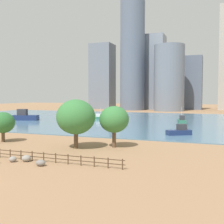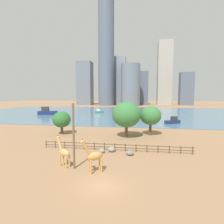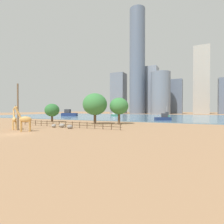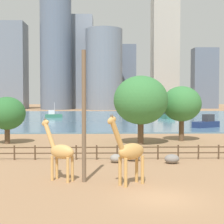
% 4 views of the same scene
% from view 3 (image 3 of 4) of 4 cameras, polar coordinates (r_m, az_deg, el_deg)
% --- Properties ---
extents(ground_plane, '(400.00, 400.00, 0.00)m').
position_cam_3_polar(ground_plane, '(101.01, 11.13, -1.43)').
color(ground_plane, '#9E7551').
extents(harbor_water, '(180.00, 86.00, 0.20)m').
position_cam_3_polar(harbor_water, '(98.11, 10.69, -1.43)').
color(harbor_water, slate).
rests_on(harbor_water, ground).
extents(giraffe_tall, '(2.58, 1.77, 4.20)m').
position_cam_3_polar(giraffe_tall, '(38.35, -29.28, -2.09)').
color(giraffe_tall, tan).
rests_on(giraffe_tall, ground).
extents(giraffe_companion, '(2.72, 2.22, 4.58)m').
position_cam_3_polar(giraffe_companion, '(33.92, -26.68, -2.13)').
color(giraffe_companion, tan).
rests_on(giraffe_companion, ground).
extents(utility_pole, '(0.28, 0.28, 8.65)m').
position_cam_3_polar(utility_pole, '(36.75, -28.40, 1.47)').
color(utility_pole, brown).
rests_on(utility_pole, ground).
extents(boulder_near_fence, '(1.25, 1.15, 0.86)m').
position_cam_3_polar(boulder_near_fence, '(39.07, -16.02, -4.23)').
color(boulder_near_fence, gray).
rests_on(boulder_near_fence, ground).
extents(boulder_by_pole, '(1.00, 0.98, 0.73)m').
position_cam_3_polar(boulder_by_pole, '(39.53, -18.47, -4.28)').
color(boulder_by_pole, gray).
rests_on(boulder_by_pole, ground).
extents(boulder_small, '(1.25, 1.04, 0.78)m').
position_cam_3_polar(boulder_small, '(36.04, -13.61, -4.71)').
color(boulder_small, gray).
rests_on(boulder_small, ground).
extents(enclosure_fence, '(26.12, 0.14, 1.30)m').
position_cam_3_polar(enclosure_fence, '(39.18, -14.80, -3.74)').
color(enclosure_fence, '#4C3826').
rests_on(enclosure_fence, ground).
extents(tree_left_large, '(5.02, 5.02, 7.04)m').
position_cam_3_polar(tree_left_large, '(46.71, 2.30, 1.90)').
color(tree_left_large, brown).
rests_on(tree_left_large, ground).
extents(tree_center_broad, '(6.44, 6.44, 8.17)m').
position_cam_3_polar(tree_center_broad, '(46.48, -5.60, 2.53)').
color(tree_center_broad, brown).
rests_on(tree_center_broad, ground).
extents(tree_right_tall, '(4.42, 4.42, 5.67)m').
position_cam_3_polar(tree_right_tall, '(57.16, -18.98, 0.56)').
color(tree_right_tall, brown).
rests_on(tree_right_tall, ground).
extents(boat_ferry, '(9.40, 5.53, 3.90)m').
position_cam_3_polar(boat_ferry, '(102.75, -13.85, -0.55)').
color(boat_ferry, navy).
rests_on(boat_ferry, harbor_water).
extents(boat_sailboat, '(3.39, 6.11, 5.20)m').
position_cam_3_polar(boat_sailboat, '(87.66, 17.45, -1.08)').
color(boat_sailboat, '#337259').
rests_on(boat_sailboat, harbor_water).
extents(boat_tug, '(4.81, 2.34, 4.15)m').
position_cam_3_polar(boat_tug, '(101.41, 0.98, -0.90)').
color(boat_tug, '#337259').
rests_on(boat_tug, harbor_water).
extents(boat_barge, '(5.56, 4.58, 2.37)m').
position_cam_3_polar(boat_barge, '(61.66, 16.38, -1.89)').
color(boat_barge, navy).
rests_on(boat_barge, harbor_water).
extents(skyline_block_central, '(17.26, 17.26, 37.52)m').
position_cam_3_polar(skyline_block_central, '(164.17, 15.57, 5.94)').
color(skyline_block_central, slate).
rests_on(skyline_block_central, ground).
extents(skyline_tower_glass, '(14.95, 14.95, 101.89)m').
position_cam_3_polar(skyline_tower_glass, '(179.14, 8.26, 15.99)').
color(skyline_tower_glass, slate).
rests_on(skyline_tower_glass, ground).
extents(skyline_block_left, '(14.66, 12.95, 43.05)m').
position_cam_3_polar(skyline_block_left, '(190.08, 2.17, 6.09)').
color(skyline_block_left, slate).
rests_on(skyline_block_left, ground).
extents(skyline_block_right, '(15.30, 13.70, 47.19)m').
position_cam_3_polar(skyline_block_right, '(183.74, 12.35, 6.91)').
color(skyline_block_right, gray).
rests_on(skyline_block_right, ground).
extents(skyline_tower_short, '(13.89, 13.71, 63.61)m').
position_cam_3_polar(skyline_tower_short, '(189.29, 27.09, 9.17)').
color(skyline_tower_short, '#ADA89E').
rests_on(skyline_tower_short, ground).
extents(skyline_block_wide, '(11.47, 10.43, 33.72)m').
position_cam_3_polar(skyline_block_wide, '(185.56, 20.24, 4.73)').
color(skyline_block_wide, slate).
rests_on(skyline_block_wide, ground).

